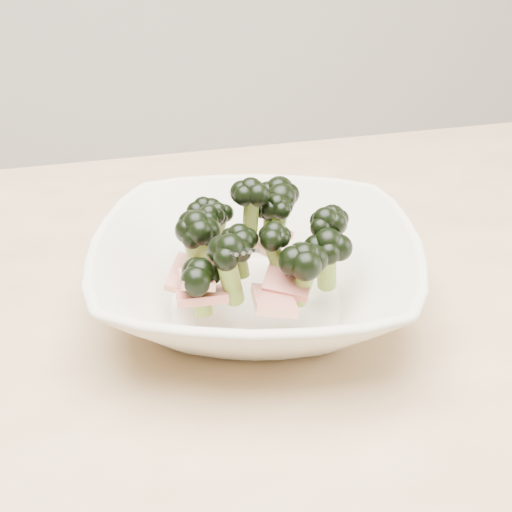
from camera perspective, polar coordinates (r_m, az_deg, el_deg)
dining_table at (r=0.66m, az=-8.36°, el=-13.22°), size 1.20×0.80×0.75m
broccoli_dish at (r=0.61m, az=-0.05°, el=-0.90°), size 0.34×0.34×0.12m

